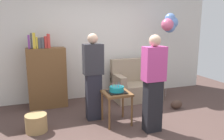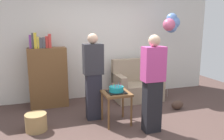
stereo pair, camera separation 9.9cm
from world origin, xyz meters
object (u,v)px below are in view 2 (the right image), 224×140
(person_blowing_candles, at_px, (93,76))
(person_holding_cake, at_px, (153,84))
(birthday_cake, at_px, (116,90))
(bookshelf, at_px, (48,76))
(side_table, at_px, (116,97))
(wicker_basket, at_px, (36,122))
(handbag, at_px, (177,105))
(couch, at_px, (137,85))
(balloon_bunch, at_px, (171,23))

(person_blowing_candles, distance_m, person_holding_cake, 1.14)
(birthday_cake, bearing_deg, bookshelf, 130.86)
(side_table, height_order, wicker_basket, side_table)
(birthday_cake, relative_size, person_holding_cake, 0.20)
(birthday_cake, bearing_deg, handbag, 9.19)
(couch, xyz_separation_m, wicker_basket, (-2.32, -1.01, -0.19))
(couch, distance_m, balloon_bunch, 1.68)
(handbag, bearing_deg, bookshelf, 157.73)
(balloon_bunch, bearing_deg, side_table, -148.86)
(handbag, bearing_deg, person_holding_cake, -144.58)
(couch, height_order, person_blowing_candles, person_blowing_candles)
(bookshelf, relative_size, balloon_bunch, 0.79)
(person_blowing_candles, relative_size, handbag, 5.82)
(side_table, height_order, handbag, side_table)
(side_table, bearing_deg, wicker_basket, 174.22)
(handbag, height_order, balloon_bunch, balloon_bunch)
(birthday_cake, xyz_separation_m, wicker_basket, (-1.40, 0.14, -0.49))
(couch, distance_m, person_holding_cake, 1.76)
(side_table, height_order, person_blowing_candles, person_blowing_candles)
(bookshelf, bearing_deg, couch, -4.13)
(wicker_basket, bearing_deg, person_holding_cake, -18.32)
(bookshelf, bearing_deg, birthday_cake, -49.14)
(person_holding_cake, xyz_separation_m, handbag, (1.00, 0.71, -0.73))
(bookshelf, xyz_separation_m, side_table, (1.12, -1.30, -0.19))
(person_holding_cake, bearing_deg, handbag, -128.30)
(wicker_basket, bearing_deg, birthday_cake, -5.78)
(person_blowing_candles, bearing_deg, wicker_basket, -173.56)
(birthday_cake, bearing_deg, couch, 51.33)
(side_table, height_order, birthday_cake, birthday_cake)
(couch, height_order, balloon_bunch, balloon_bunch)
(balloon_bunch, bearing_deg, wicker_basket, -163.83)
(bookshelf, bearing_deg, handbag, -22.27)
(couch, xyz_separation_m, birthday_cake, (-0.92, -1.15, 0.30))
(side_table, height_order, balloon_bunch, balloon_bunch)
(balloon_bunch, bearing_deg, bookshelf, 175.05)
(wicker_basket, relative_size, handbag, 1.29)
(side_table, height_order, person_holding_cake, person_holding_cake)
(bookshelf, xyz_separation_m, person_holding_cake, (1.59, -1.77, 0.14))
(handbag, distance_m, balloon_bunch, 1.91)
(person_holding_cake, bearing_deg, bookshelf, -31.88)
(bookshelf, bearing_deg, person_holding_cake, -48.15)
(person_holding_cake, relative_size, wicker_basket, 4.53)
(person_blowing_candles, xyz_separation_m, person_holding_cake, (0.81, -0.81, 0.00))
(bookshelf, distance_m, handbag, 2.86)
(wicker_basket, xyz_separation_m, handbag, (2.87, 0.10, -0.05))
(birthday_cake, height_order, balloon_bunch, balloon_bunch)
(bookshelf, relative_size, person_holding_cake, 0.99)
(bookshelf, relative_size, person_blowing_candles, 0.99)
(person_holding_cake, bearing_deg, wicker_basket, -2.04)
(person_blowing_candles, bearing_deg, person_holding_cake, -48.68)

